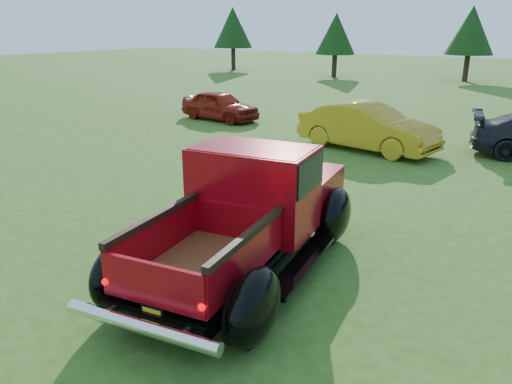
# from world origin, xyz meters

# --- Properties ---
(ground) EXTENTS (120.00, 120.00, 0.00)m
(ground) POSITION_xyz_m (0.00, 0.00, 0.00)
(ground) COLOR #2E5016
(ground) RESTS_ON ground
(tree_far_west) EXTENTS (3.33, 3.33, 5.20)m
(tree_far_west) POSITION_xyz_m (-22.00, 30.00, 3.52)
(tree_far_west) COLOR #332114
(tree_far_west) RESTS_ON ground
(tree_west) EXTENTS (2.94, 2.94, 4.60)m
(tree_west) POSITION_xyz_m (-12.00, 29.00, 3.11)
(tree_west) COLOR #332114
(tree_west) RESTS_ON ground
(tree_mid_left) EXTENTS (3.20, 3.20, 5.00)m
(tree_mid_left) POSITION_xyz_m (-3.00, 31.00, 3.38)
(tree_mid_left) COLOR #332114
(tree_mid_left) RESTS_ON ground
(pickup_truck) EXTENTS (3.05, 5.48, 1.95)m
(pickup_truck) POSITION_xyz_m (-0.23, -0.34, 0.93)
(pickup_truck) COLOR black
(pickup_truck) RESTS_ON ground
(show_car_red) EXTENTS (3.63, 1.79, 1.19)m
(show_car_red) POSITION_xyz_m (-8.50, 9.85, 0.59)
(show_car_red) COLOR maroon
(show_car_red) RESTS_ON ground
(show_car_yellow) EXTENTS (4.58, 2.25, 1.45)m
(show_car_yellow) POSITION_xyz_m (-1.50, 8.15, 0.72)
(show_car_yellow) COLOR #B78B18
(show_car_yellow) RESTS_ON ground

